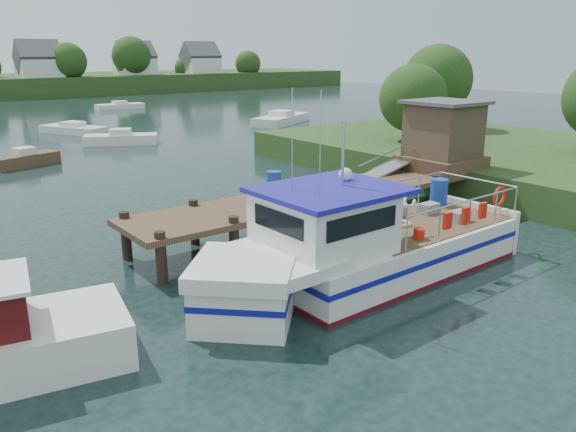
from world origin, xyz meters
TOP-DOWN VIEW (x-y plane):
  - ground_plane at (0.00, 0.00)m, footprint 160.00×160.00m
  - near_shore at (16.88, -0.73)m, footprint 16.00×30.00m
  - dock at (6.51, 0.01)m, footprint 16.60×3.00m
  - lobster_boat at (-0.84, -4.72)m, footprint 11.95×3.61m
  - moored_rowboat at (-4.10, 19.92)m, footprint 4.09×2.47m
  - moored_far at (13.96, 50.54)m, footprint 5.63×2.13m
  - moored_b at (3.59, 24.37)m, footprint 5.39×3.97m
  - moored_c at (20.59, 27.23)m, footprint 8.02×5.90m
  - moored_d at (2.67, 32.36)m, footprint 4.39×6.17m

SIDE VIEW (x-z plane):
  - ground_plane at x=0.00m, z-range 0.00..0.00m
  - moored_far at x=13.96m, z-range -0.12..0.82m
  - moored_d at x=2.67m, z-range -0.13..0.87m
  - moored_rowboat at x=-4.10m, z-range -0.15..0.98m
  - moored_b at x=3.59m, z-range -0.15..0.99m
  - moored_c at x=20.59m, z-range -0.16..1.06m
  - lobster_boat at x=-0.84m, z-range -1.81..3.87m
  - near_shore at x=16.88m, z-range -1.83..5.93m
  - dock at x=6.51m, z-range -0.15..4.63m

